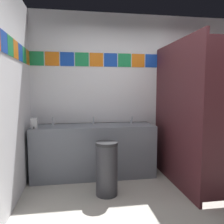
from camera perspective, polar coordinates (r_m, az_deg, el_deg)
ground_plane at (r=2.84m, az=15.89°, el=-24.27°), size 8.03×8.03×0.00m
wall_back at (r=4.03m, az=6.43°, el=4.89°), size 3.65×0.09×2.69m
vanity_counter at (r=3.71m, az=-4.61°, el=-9.54°), size 1.94×0.56×0.83m
faucet_left at (r=3.72m, az=-14.79°, el=-2.52°), size 0.04×0.10×0.14m
faucet_center at (r=3.71m, az=-4.77°, el=-2.37°), size 0.04×0.10×0.14m
faucet_right at (r=3.81m, az=5.00°, el=-2.16°), size 0.04×0.10×0.14m
soap_dispenser at (r=3.50m, az=-19.19°, el=-2.71°), size 0.09×0.09×0.16m
stall_divider at (r=3.25m, az=20.26°, el=-0.93°), size 0.92×1.53×2.10m
toilet at (r=4.08m, az=21.36°, el=-10.35°), size 0.39×0.49×0.74m
trash_bin at (r=3.08m, az=-1.36°, el=-14.18°), size 0.30×0.30×0.72m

